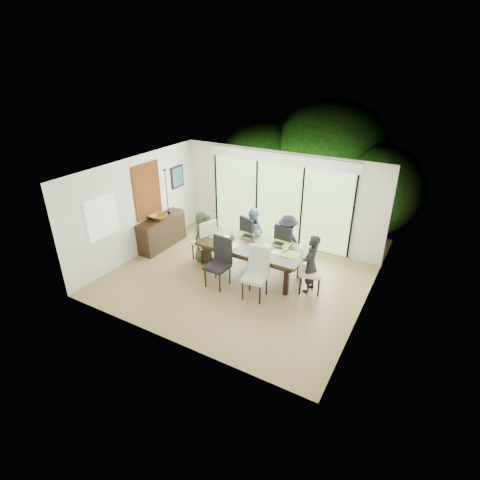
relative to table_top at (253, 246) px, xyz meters
The scene contains 62 objects.
floor 0.96m from the table_top, 117.21° to the right, with size 6.00×5.00×0.01m, color brown.
ceiling 1.99m from the table_top, 117.21° to the right, with size 6.00×5.00×0.01m, color white.
wall_back 2.12m from the table_top, 96.94° to the left, with size 6.00×0.02×2.70m, color silver.
wall_front 3.05m from the table_top, 94.72° to the right, with size 6.00×0.02×2.70m, color silver.
wall_left 3.34m from the table_top, behind, with size 0.02×5.00×2.70m, color silver.
wall_right 2.86m from the table_top, ahead, with size 0.02×5.00×2.70m, color silver.
glass_doors 2.05m from the table_top, 97.08° to the left, with size 4.20×0.02×2.30m, color #598C3F.
blinds_header 2.63m from the table_top, 97.12° to the left, with size 4.40×0.06×0.28m, color white.
mullion_a 3.10m from the table_top, 139.86° to the left, with size 0.05×0.04×2.30m, color black.
mullion_b 2.23m from the table_top, 115.57° to the left, with size 0.05×0.04×2.30m, color black.
mullion_c 2.07m from the table_top, 77.11° to the left, with size 0.05×0.04×2.30m, color black.
mullion_d 2.74m from the table_top, 46.89° to the left, with size 0.05×0.04×2.30m, color black.
side_window 3.70m from the table_top, 152.42° to the right, with size 0.02×0.90×1.00m, color #8CAD7F.
deck 3.05m from the table_top, 94.84° to the left, with size 6.00×1.80×0.10m, color #543324.
rail_top 3.74m from the table_top, 93.80° to the left, with size 6.00×0.08×0.06m, color #533423.
foliage_left 5.18m from the table_top, 113.45° to the left, with size 3.20×3.20×3.20m, color #14380F.
foliage_mid 5.42m from the table_top, 88.35° to the left, with size 4.00×4.00×4.00m, color #14380F.
foliage_right 4.95m from the table_top, 66.63° to the left, with size 2.80×2.80×2.80m, color #14380F.
foliage_far 6.13m from the table_top, 98.01° to the left, with size 3.60×3.60×3.60m, color #14380F.
table_top is the anchor object (origin of this frame).
table_apron 0.10m from the table_top, 90.00° to the left, with size 2.42×0.99×0.11m, color black.
table_leg_fl 1.23m from the table_top, 158.29° to the right, with size 0.10×0.10×0.76m, color black.
table_leg_fr 1.23m from the table_top, 21.71° to the right, with size 0.10×0.10×0.76m, color black.
table_leg_bl 1.23m from the table_top, 158.29° to the left, with size 0.10×0.10×0.76m, color black.
table_leg_br 1.23m from the table_top, 21.71° to the left, with size 0.10×0.10×0.76m, color black.
chair_left_end 1.51m from the table_top, behind, with size 0.51×0.51×1.21m, color silver, non-canonical shape.
chair_right_end 1.51m from the table_top, ahead, with size 0.51×0.51×1.21m, color white, non-canonical shape.
chair_far_left 0.98m from the table_top, 117.90° to the left, with size 0.51×0.51×1.21m, color black, non-canonical shape.
chair_far_right 1.03m from the table_top, 57.09° to the left, with size 0.51×0.51×1.21m, color black, non-canonical shape.
chair_near_left 1.02m from the table_top, 119.89° to the right, with size 0.51×0.51×1.21m, color black, non-canonical shape.
chair_near_right 1.02m from the table_top, 60.11° to the right, with size 0.51×0.51×1.21m, color beige, non-canonical shape.
person_left_end 1.48m from the table_top, behind, with size 0.66×0.42×1.42m, color #37442D.
person_right_end 1.48m from the table_top, ahead, with size 0.66×0.42×1.42m, color black.
person_far_left 0.95m from the table_top, 118.47° to the left, with size 0.66×0.42×1.42m, color #7D9FB5.
person_far_right 1.00m from the table_top, 56.47° to the left, with size 0.66×0.42×1.42m, color black.
placemat_left 0.95m from the table_top, behind, with size 0.48×0.35×0.01m, color #7CB741.
placemat_right 0.95m from the table_top, ahead, with size 0.48×0.35×0.01m, color #88C647.
placemat_far_l 0.60m from the table_top, 138.37° to the left, with size 0.48×0.35×0.01m, color #8CC345.
placemat_far_r 0.68m from the table_top, 36.03° to the left, with size 0.48×0.35×0.01m, color #A7C646.
placemat_paper 0.63m from the table_top, 151.39° to the right, with size 0.48×0.35×0.01m, color white.
tablet_far_l 0.50m from the table_top, 135.00° to the left, with size 0.29×0.20×0.01m, color black.
tablet_far_r 0.61m from the table_top, 34.99° to the left, with size 0.26×0.19×0.01m, color black.
papers 0.70m from the table_top, ahead, with size 0.33×0.24×0.00m, color white.
platter_base 0.63m from the table_top, 151.39° to the right, with size 0.29×0.29×0.03m, color white.
platter_snacks 0.63m from the table_top, 151.39° to the right, with size 0.22×0.22×0.02m, color #D45419.
vase 0.12m from the table_top, 45.00° to the left, with size 0.09×0.09×0.13m, color silver.
hyacinth_stems 0.24m from the table_top, 45.00° to the left, with size 0.04×0.04×0.18m, color #337226.
hyacinth_blooms 0.35m from the table_top, 45.00° to the left, with size 0.12×0.12×0.12m, color #464DAF.
laptop 0.86m from the table_top, behind, with size 0.36×0.23×0.03m, color silver.
cup_a 0.72m from the table_top, 167.91° to the left, with size 0.14×0.14×0.11m, color white.
cup_b 0.20m from the table_top, 33.69° to the right, with size 0.11×0.11×0.10m, color white.
cup_c 0.81m from the table_top, ahead, with size 0.14×0.14×0.11m, color white.
book 0.26m from the table_top, 11.31° to the left, with size 0.18×0.25×0.02m, color white.
sideboard 3.03m from the table_top, behind, with size 0.45×1.60×0.90m, color black.
bowl 3.01m from the table_top, behind, with size 0.48×0.48×0.12m, color #8D601E.
candlestick_base 3.04m from the table_top, behind, with size 0.10×0.10×0.04m, color black.
candlestick_shaft 3.13m from the table_top, behind, with size 0.02×0.02×1.25m, color black.
candlestick_pan 3.34m from the table_top, behind, with size 0.10×0.10×0.03m, color black.
candle 3.37m from the table_top, behind, with size 0.04×0.04×0.10m, color silver.
tapestry 3.34m from the table_top, behind, with size 0.02×1.00×1.50m, color #974316.
art_frame 3.57m from the table_top, 159.24° to the left, with size 0.03×0.55×0.65m, color black.
art_canvas 3.55m from the table_top, 159.12° to the left, with size 0.01×0.45×0.55m, color #1C4C59.
Camera 1 is at (3.99, -6.76, 4.97)m, focal length 28.00 mm.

